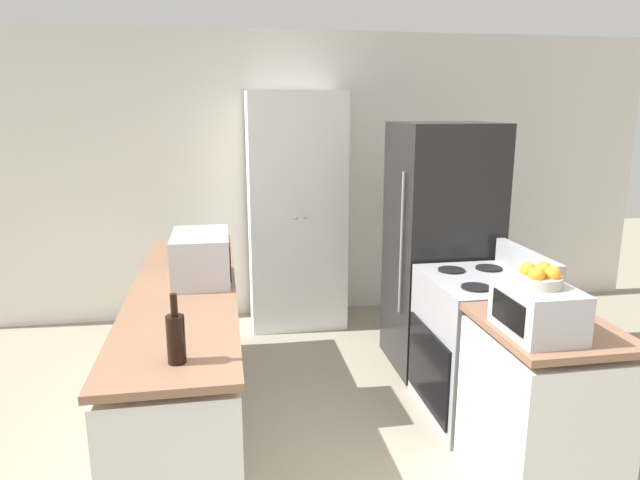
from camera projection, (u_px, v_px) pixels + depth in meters
The scene contains 10 objects.
wall_back at pixel (292, 177), 5.31m from camera, with size 7.00×0.06×2.60m.
counter_left at pixel (188, 362), 3.42m from camera, with size 0.60×2.51×0.91m.
counter_right at pixel (541, 412), 2.86m from camera, with size 0.60×0.73×0.91m.
pantry_cabinet at pixel (296, 211), 5.05m from camera, with size 0.83×0.58×2.07m.
stove at pixel (478, 346), 3.60m from camera, with size 0.66×0.76×1.07m.
refrigerator at pixel (440, 248), 4.24m from camera, with size 0.72×0.70×1.83m.
microwave at pixel (201, 257), 3.42m from camera, with size 0.34×0.52×0.29m.
wine_bottle at pixel (176, 337), 2.32m from camera, with size 0.08×0.08×0.30m.
toaster_oven at pixel (538, 310), 2.62m from camera, with size 0.30×0.41×0.23m.
fruit_bowl at pixel (540, 277), 2.58m from camera, with size 0.20×0.20×0.10m.
Camera 1 is at (-0.64, -1.90, 1.93)m, focal length 32.00 mm.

